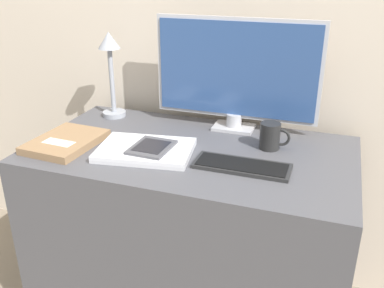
{
  "coord_description": "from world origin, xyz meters",
  "views": [
    {
      "loc": [
        0.47,
        -1.15,
        1.39
      ],
      "look_at": [
        0.04,
        0.08,
        0.82
      ],
      "focal_mm": 40.0,
      "sensor_mm": 36.0,
      "label": 1
    }
  ],
  "objects_px": {
    "laptop": "(145,150)",
    "coffee_mug": "(271,136)",
    "keyboard": "(242,166)",
    "notebook": "(66,142)",
    "monitor": "(236,73)",
    "desk_lamp": "(110,63)",
    "ereader": "(152,147)"
  },
  "relations": [
    {
      "from": "laptop",
      "to": "coffee_mug",
      "type": "relative_size",
      "value": 3.28
    },
    {
      "from": "keyboard",
      "to": "laptop",
      "type": "height_order",
      "value": "laptop"
    },
    {
      "from": "ereader",
      "to": "desk_lamp",
      "type": "relative_size",
      "value": 0.46
    },
    {
      "from": "keyboard",
      "to": "desk_lamp",
      "type": "relative_size",
      "value": 0.88
    },
    {
      "from": "coffee_mug",
      "to": "laptop",
      "type": "bearing_deg",
      "value": -155.45
    },
    {
      "from": "monitor",
      "to": "desk_lamp",
      "type": "height_order",
      "value": "monitor"
    },
    {
      "from": "coffee_mug",
      "to": "keyboard",
      "type": "bearing_deg",
      "value": -107.85
    },
    {
      "from": "desk_lamp",
      "to": "ereader",
      "type": "bearing_deg",
      "value": -44.58
    },
    {
      "from": "keyboard",
      "to": "desk_lamp",
      "type": "bearing_deg",
      "value": 154.16
    },
    {
      "from": "keyboard",
      "to": "notebook",
      "type": "distance_m",
      "value": 0.65
    },
    {
      "from": "laptop",
      "to": "ereader",
      "type": "height_order",
      "value": "ereader"
    },
    {
      "from": "keyboard",
      "to": "desk_lamp",
      "type": "height_order",
      "value": "desk_lamp"
    },
    {
      "from": "notebook",
      "to": "ereader",
      "type": "bearing_deg",
      "value": 4.63
    },
    {
      "from": "ereader",
      "to": "notebook",
      "type": "xyz_separation_m",
      "value": [
        -0.33,
        -0.03,
        -0.02
      ]
    },
    {
      "from": "desk_lamp",
      "to": "keyboard",
      "type": "bearing_deg",
      "value": -25.84
    },
    {
      "from": "monitor",
      "to": "coffee_mug",
      "type": "bearing_deg",
      "value": -41.22
    },
    {
      "from": "ereader",
      "to": "notebook",
      "type": "bearing_deg",
      "value": -175.37
    },
    {
      "from": "monitor",
      "to": "keyboard",
      "type": "height_order",
      "value": "monitor"
    },
    {
      "from": "monitor",
      "to": "notebook",
      "type": "bearing_deg",
      "value": -145.75
    },
    {
      "from": "keyboard",
      "to": "coffee_mug",
      "type": "distance_m",
      "value": 0.2
    },
    {
      "from": "laptop",
      "to": "ereader",
      "type": "xyz_separation_m",
      "value": [
        0.03,
        -0.0,
        0.02
      ]
    },
    {
      "from": "desk_lamp",
      "to": "monitor",
      "type": "bearing_deg",
      "value": 2.74
    },
    {
      "from": "notebook",
      "to": "coffee_mug",
      "type": "xyz_separation_m",
      "value": [
        0.71,
        0.22,
        0.03
      ]
    },
    {
      "from": "monitor",
      "to": "laptop",
      "type": "height_order",
      "value": "monitor"
    },
    {
      "from": "keyboard",
      "to": "notebook",
      "type": "height_order",
      "value": "notebook"
    },
    {
      "from": "laptop",
      "to": "coffee_mug",
      "type": "xyz_separation_m",
      "value": [
        0.41,
        0.19,
        0.04
      ]
    },
    {
      "from": "keyboard",
      "to": "coffee_mug",
      "type": "bearing_deg",
      "value": 72.15
    },
    {
      "from": "keyboard",
      "to": "laptop",
      "type": "distance_m",
      "value": 0.35
    },
    {
      "from": "notebook",
      "to": "monitor",
      "type": "bearing_deg",
      "value": 34.25
    },
    {
      "from": "monitor",
      "to": "laptop",
      "type": "bearing_deg",
      "value": -124.96
    },
    {
      "from": "laptop",
      "to": "desk_lamp",
      "type": "height_order",
      "value": "desk_lamp"
    },
    {
      "from": "notebook",
      "to": "keyboard",
      "type": "bearing_deg",
      "value": 2.84
    }
  ]
}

